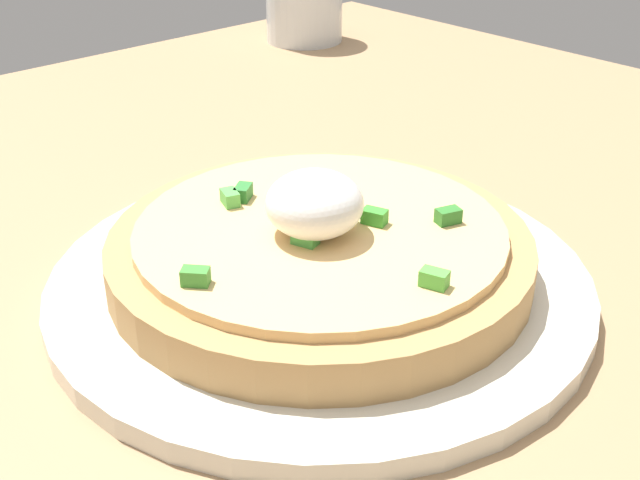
{
  "coord_description": "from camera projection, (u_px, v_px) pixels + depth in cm",
  "views": [
    {
      "loc": [
        -21.71,
        -38.74,
        26.76
      ],
      "look_at": [
        4.24,
        -10.43,
        5.89
      ],
      "focal_mm": 46.29,
      "sensor_mm": 36.0,
      "label": 1
    }
  ],
  "objects": [
    {
      "name": "pizza",
      "position": [
        320.0,
        248.0,
        0.44
      ],
      "size": [
        22.59,
        22.59,
        6.19
      ],
      "color": "tan",
      "rests_on": "plate"
    },
    {
      "name": "plate",
      "position": [
        320.0,
        282.0,
        0.45
      ],
      "size": [
        29.24,
        29.24,
        1.2
      ],
      "primitive_type": "cylinder",
      "color": "silver",
      "rests_on": "dining_table"
    },
    {
      "name": "cup_near",
      "position": [
        304.0,
        3.0,
        0.89
      ],
      "size": [
        8.29,
        8.29,
        9.18
      ],
      "color": "silver",
      "rests_on": "dining_table"
    },
    {
      "name": "dining_table",
      "position": [
        153.0,
        268.0,
        0.5
      ],
      "size": [
        111.29,
        79.11,
        2.7
      ],
      "primitive_type": "cube",
      "color": "tan",
      "rests_on": "ground"
    }
  ]
}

